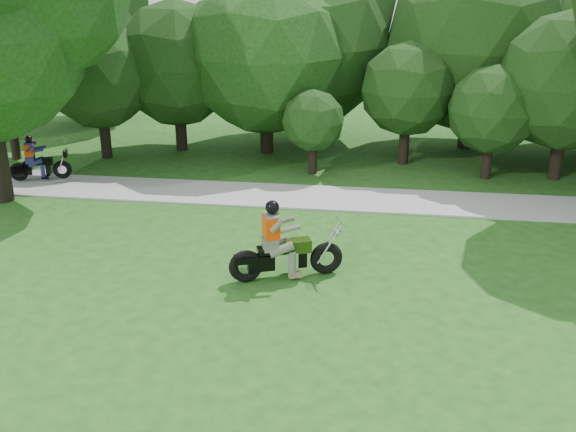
{
  "coord_description": "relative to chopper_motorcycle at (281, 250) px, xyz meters",
  "views": [
    {
      "loc": [
        0.88,
        -10.93,
        6.8
      ],
      "look_at": [
        -1.06,
        3.15,
        1.26
      ],
      "focal_mm": 40.0,
      "sensor_mm": 36.0,
      "label": 1
    }
  ],
  "objects": [
    {
      "name": "chopper_motorcycle",
      "position": [
        0.0,
        0.0,
        0.0
      ],
      "size": [
        2.64,
        1.4,
        1.94
      ],
      "rotation": [
        0.0,
        0.0,
        0.37
      ],
      "color": "black",
      "rests_on": "ground"
    },
    {
      "name": "tree_line",
      "position": [
        4.91,
        11.99,
        2.91
      ],
      "size": [
        39.27,
        11.53,
        7.48
      ],
      "color": "black",
      "rests_on": "ground"
    },
    {
      "name": "walkway",
      "position": [
        1.11,
        5.62,
        -0.69
      ],
      "size": [
        60.0,
        2.2,
        0.06
      ],
      "primitive_type": "cube",
      "color": "#A1A19C",
      "rests_on": "ground"
    },
    {
      "name": "touring_motorcycle",
      "position": [
        -9.22,
        6.02,
        -0.09
      ],
      "size": [
        1.98,
        1.06,
        1.55
      ],
      "rotation": [
        0.0,
        0.0,
        0.32
      ],
      "color": "black",
      "rests_on": "walkway"
    },
    {
      "name": "ground",
      "position": [
        1.11,
        -2.38,
        -0.72
      ],
      "size": [
        100.0,
        100.0,
        0.0
      ],
      "primitive_type": "plane",
      "color": "#204F16",
      "rests_on": "ground"
    }
  ]
}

